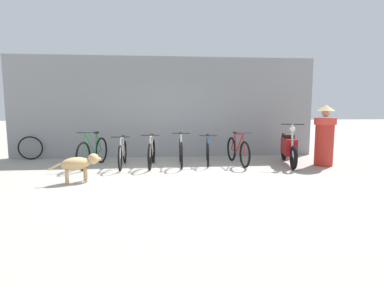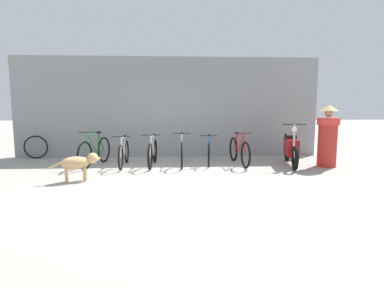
% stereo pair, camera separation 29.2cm
% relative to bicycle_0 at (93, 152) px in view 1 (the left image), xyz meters
% --- Properties ---
extents(ground_plane, '(60.00, 60.00, 0.00)m').
position_rel_bicycle_0_xyz_m(ground_plane, '(1.90, -1.56, -0.38)').
color(ground_plane, '#9E998E').
extents(shop_wall_back, '(9.42, 0.20, 3.09)m').
position_rel_bicycle_0_xyz_m(shop_wall_back, '(1.90, 1.48, 1.16)').
color(shop_wall_back, gray).
rests_on(shop_wall_back, ground).
extents(bicycle_0, '(0.52, 1.74, 0.93)m').
position_rel_bicycle_0_xyz_m(bicycle_0, '(0.00, 0.00, 0.00)').
color(bicycle_0, black).
rests_on(bicycle_0, ground).
extents(bicycle_1, '(0.46, 1.69, 0.83)m').
position_rel_bicycle_0_xyz_m(bicycle_1, '(0.78, -0.12, -0.03)').
color(bicycle_1, black).
rests_on(bicycle_1, ground).
extents(bicycle_2, '(0.46, 1.65, 0.87)m').
position_rel_bicycle_0_xyz_m(bicycle_2, '(1.53, -0.11, -0.03)').
color(bicycle_2, black).
rests_on(bicycle_2, ground).
extents(bicycle_3, '(0.46, 1.66, 0.90)m').
position_rel_bicycle_0_xyz_m(bicycle_3, '(2.30, -0.05, -0.01)').
color(bicycle_3, black).
rests_on(bicycle_3, ground).
extents(bicycle_4, '(0.46, 1.64, 0.82)m').
position_rel_bicycle_0_xyz_m(bicycle_4, '(3.06, 0.17, -0.04)').
color(bicycle_4, black).
rests_on(bicycle_4, ground).
extents(bicycle_5, '(0.46, 1.75, 0.90)m').
position_rel_bicycle_0_xyz_m(bicycle_5, '(3.86, -0.02, -0.01)').
color(bicycle_5, black).
rests_on(bicycle_5, ground).
extents(motorcycle, '(0.64, 1.97, 1.13)m').
position_rel_bicycle_0_xyz_m(motorcycle, '(5.22, -0.20, 0.08)').
color(motorcycle, black).
rests_on(motorcycle, ground).
extents(stray_dog, '(0.98, 0.53, 0.58)m').
position_rel_bicycle_0_xyz_m(stray_dog, '(0.12, -1.68, 0.01)').
color(stray_dog, tan).
rests_on(stray_dog, ground).
extents(person_in_robes, '(0.73, 0.73, 1.61)m').
position_rel_bicycle_0_xyz_m(person_in_robes, '(6.09, -0.44, 0.43)').
color(person_in_robes, '#B72D23').
rests_on(person_in_robes, ground).
extents(spare_tire_left, '(0.70, 0.12, 0.70)m').
position_rel_bicycle_0_xyz_m(spare_tire_left, '(-2.09, 1.23, -0.03)').
color(spare_tire_left, black).
rests_on(spare_tire_left, ground).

